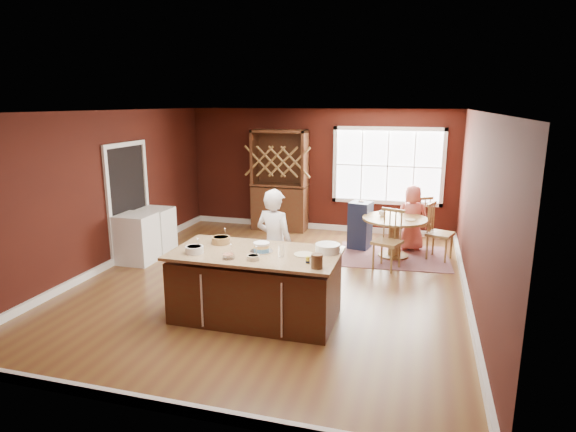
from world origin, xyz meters
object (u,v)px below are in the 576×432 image
object	(u,v)px
toddler	(357,208)
baker	(274,244)
kitchen_island	(256,286)
high_chair	(360,224)
dining_table	(394,229)
dryer	(156,230)
washer	(137,238)
seated_woman	(412,218)
chair_south	(387,240)
chair_east	(440,231)
layer_cake	(262,247)
chair_north	(416,221)
hutch	(280,181)

from	to	relation	value
toddler	baker	bearing A→B (deg)	-106.38
kitchen_island	baker	world-z (taller)	baker
high_chair	toddler	size ratio (longest dim) A/B	3.75
dining_table	dryer	world-z (taller)	dryer
high_chair	dryer	bearing A→B (deg)	-148.76
dining_table	dryer	size ratio (longest dim) A/B	1.39
high_chair	washer	world-z (taller)	high_chair
seated_woman	washer	world-z (taller)	seated_woman
seated_woman	chair_south	bearing A→B (deg)	61.07
baker	chair_east	size ratio (longest dim) A/B	1.54
layer_cake	dining_table	bearing A→B (deg)	63.98
seated_woman	dryer	distance (m)	4.96
layer_cake	washer	distance (m)	3.33
baker	toddler	bearing A→B (deg)	-90.60
high_chair	dryer	size ratio (longest dim) A/B	1.13
seated_woman	washer	distance (m)	5.18
toddler	dryer	xyz separation A→B (m)	(-3.68, -1.30, -0.38)
kitchen_island	layer_cake	world-z (taller)	layer_cake
layer_cake	chair_east	xyz separation A→B (m)	(2.35, 3.21, -0.45)
kitchen_island	high_chair	distance (m)	3.66
dryer	dining_table	bearing A→B (deg)	12.05
chair_east	toddler	bearing A→B (deg)	99.24
kitchen_island	chair_north	distance (m)	4.40
toddler	hutch	xyz separation A→B (m)	(-1.88, 1.00, 0.31)
chair_north	seated_woman	world-z (taller)	seated_woman
layer_cake	hutch	distance (m)	4.63
kitchen_island	washer	bearing A→B (deg)	150.66
kitchen_island	layer_cake	size ratio (longest dim) A/B	7.38
dryer	high_chair	bearing A→B (deg)	19.33
seated_woman	hutch	xyz separation A→B (m)	(-2.93, 0.82, 0.48)
chair_north	washer	distance (m)	5.35
dining_table	chair_south	xyz separation A→B (m)	(-0.07, -0.73, -0.01)
chair_east	baker	bearing A→B (deg)	155.62
chair_south	hutch	distance (m)	3.35
chair_south	washer	size ratio (longest dim) A/B	1.19
dryer	chair_east	bearing A→B (deg)	11.03
hutch	high_chair	bearing A→B (deg)	-26.83
chair_north	seated_woman	xyz separation A→B (m)	(-0.08, -0.22, 0.11)
washer	dryer	size ratio (longest dim) A/B	1.03
chair_east	high_chair	distance (m)	1.53
chair_north	washer	world-z (taller)	chair_north
dining_table	washer	world-z (taller)	washer
chair_east	hutch	xyz separation A→B (m)	(-3.45, 1.28, 0.59)
layer_cake	high_chair	distance (m)	3.64
hutch	chair_north	bearing A→B (deg)	-11.34
layer_cake	washer	bearing A→B (deg)	151.89
layer_cake	chair_north	xyz separation A→B (m)	(1.91, 3.89, -0.45)
kitchen_island	high_chair	world-z (taller)	high_chair
kitchen_island	dryer	size ratio (longest dim) A/B	2.55
baker	washer	bearing A→B (deg)	-0.91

